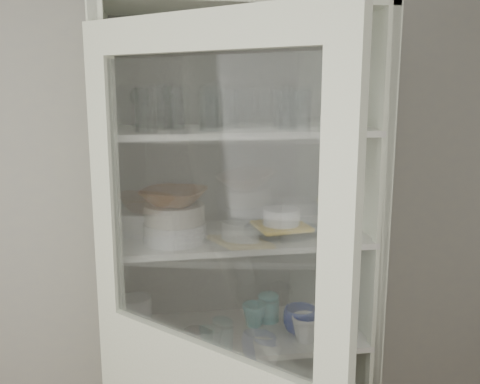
# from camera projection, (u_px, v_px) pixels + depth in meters

# --- Properties ---
(wall_back) EXTENTS (3.60, 0.02, 2.60)m
(wall_back) POSITION_uv_depth(u_px,v_px,m) (184.00, 211.00, 2.22)
(wall_back) COLOR #A19F99
(wall_back) RESTS_ON ground
(pantry_cabinet) EXTENTS (1.00, 0.45, 2.10)m
(pantry_cabinet) POSITION_uv_depth(u_px,v_px,m) (237.00, 304.00, 2.17)
(pantry_cabinet) COLOR silver
(pantry_cabinet) RESTS_ON floor
(tumbler_0) EXTENTS (0.09, 0.09, 0.15)m
(tumbler_0) POSITION_uv_depth(u_px,v_px,m) (146.00, 110.00, 1.75)
(tumbler_0) COLOR silver
(tumbler_0) RESTS_ON shelf_glass
(tumbler_1) EXTENTS (0.07, 0.07, 0.13)m
(tumbler_1) POSITION_uv_depth(u_px,v_px,m) (209.00, 112.00, 1.79)
(tumbler_1) COLOR silver
(tumbler_1) RESTS_ON shelf_glass
(tumbler_2) EXTENTS (0.09, 0.09, 0.15)m
(tumbler_2) POSITION_uv_depth(u_px,v_px,m) (212.00, 108.00, 1.82)
(tumbler_2) COLOR silver
(tumbler_2) RESTS_ON shelf_glass
(tumbler_3) EXTENTS (0.09, 0.09, 0.13)m
(tumbler_3) POSITION_uv_depth(u_px,v_px,m) (288.00, 111.00, 1.82)
(tumbler_3) COLOR silver
(tumbler_3) RESTS_ON shelf_glass
(tumbler_4) EXTENTS (0.09, 0.09, 0.14)m
(tumbler_4) POSITION_uv_depth(u_px,v_px,m) (283.00, 110.00, 1.87)
(tumbler_4) COLOR silver
(tumbler_4) RESTS_ON shelf_glass
(tumbler_5) EXTENTS (0.10, 0.10, 0.15)m
(tumbler_5) POSITION_uv_depth(u_px,v_px,m) (300.00, 108.00, 1.86)
(tumbler_5) COLOR silver
(tumbler_5) RESTS_ON shelf_glass
(tumbler_6) EXTENTS (0.09, 0.09, 0.14)m
(tumbler_6) POSITION_uv_depth(u_px,v_px,m) (336.00, 110.00, 1.86)
(tumbler_6) COLOR silver
(tumbler_6) RESTS_ON shelf_glass
(tumbler_7) EXTENTS (0.08, 0.08, 0.16)m
(tumbler_7) POSITION_uv_depth(u_px,v_px,m) (163.00, 106.00, 1.92)
(tumbler_7) COLOR silver
(tumbler_7) RESTS_ON shelf_glass
(tumbler_8) EXTENTS (0.09, 0.09, 0.15)m
(tumbler_8) POSITION_uv_depth(u_px,v_px,m) (161.00, 108.00, 1.87)
(tumbler_8) COLOR silver
(tumbler_8) RESTS_ON shelf_glass
(tumbler_9) EXTENTS (0.09, 0.09, 0.14)m
(tumbler_9) POSITION_uv_depth(u_px,v_px,m) (174.00, 108.00, 1.90)
(tumbler_9) COLOR silver
(tumbler_9) RESTS_ON shelf_glass
(tumbler_10) EXTENTS (0.08, 0.08, 0.13)m
(tumbler_10) POSITION_uv_depth(u_px,v_px,m) (229.00, 109.00, 1.93)
(tumbler_10) COLOR silver
(tumbler_10) RESTS_ON shelf_glass
(goblet_0) EXTENTS (0.07, 0.07, 0.16)m
(goblet_0) POSITION_uv_depth(u_px,v_px,m) (139.00, 105.00, 2.01)
(goblet_0) COLOR silver
(goblet_0) RESTS_ON shelf_glass
(goblet_1) EXTENTS (0.08, 0.08, 0.18)m
(goblet_1) POSITION_uv_depth(u_px,v_px,m) (214.00, 102.00, 2.01)
(goblet_1) COLOR silver
(goblet_1) RESTS_ON shelf_glass
(goblet_2) EXTENTS (0.07, 0.07, 0.16)m
(goblet_2) POSITION_uv_depth(u_px,v_px,m) (288.00, 104.00, 2.07)
(goblet_2) COLOR silver
(goblet_2) RESTS_ON shelf_glass
(goblet_3) EXTENTS (0.07, 0.07, 0.15)m
(goblet_3) POSITION_uv_depth(u_px,v_px,m) (302.00, 105.00, 2.08)
(goblet_3) COLOR silver
(goblet_3) RESTS_ON shelf_glass
(plate_stack_front) EXTENTS (0.23, 0.23, 0.07)m
(plate_stack_front) POSITION_uv_depth(u_px,v_px,m) (175.00, 232.00, 1.92)
(plate_stack_front) COLOR white
(plate_stack_front) RESTS_ON shelf_plates
(plate_stack_back) EXTENTS (0.22, 0.22, 0.08)m
(plate_stack_back) POSITION_uv_depth(u_px,v_px,m) (142.00, 220.00, 2.06)
(plate_stack_back) COLOR white
(plate_stack_back) RESTS_ON shelf_plates
(cream_bowl) EXTENTS (0.24, 0.24, 0.07)m
(cream_bowl) POSITION_uv_depth(u_px,v_px,m) (175.00, 213.00, 1.91)
(cream_bowl) COLOR beige
(cream_bowl) RESTS_ON plate_stack_front
(terracotta_bowl) EXTENTS (0.30, 0.30, 0.06)m
(terracotta_bowl) POSITION_uv_depth(u_px,v_px,m) (174.00, 197.00, 1.90)
(terracotta_bowl) COLOR brown
(terracotta_bowl) RESTS_ON cream_bowl
(glass_platter) EXTENTS (0.30, 0.30, 0.02)m
(glass_platter) POSITION_uv_depth(u_px,v_px,m) (281.00, 230.00, 2.05)
(glass_platter) COLOR silver
(glass_platter) RESTS_ON shelf_plates
(yellow_trivet) EXTENTS (0.21, 0.21, 0.01)m
(yellow_trivet) POSITION_uv_depth(u_px,v_px,m) (281.00, 226.00, 2.05)
(yellow_trivet) COLOR yellow
(yellow_trivet) RESTS_ON glass_platter
(white_ramekin) EXTENTS (0.16, 0.16, 0.06)m
(white_ramekin) POSITION_uv_depth(u_px,v_px,m) (281.00, 217.00, 2.04)
(white_ramekin) COLOR white
(white_ramekin) RESTS_ON yellow_trivet
(grey_bowl_stack) EXTENTS (0.13, 0.13, 0.16)m
(grey_bowl_stack) POSITION_uv_depth(u_px,v_px,m) (342.00, 207.00, 2.11)
(grey_bowl_stack) COLOR silver
(grey_bowl_stack) RESTS_ON shelf_plates
(mug_blue) EXTENTS (0.17, 0.17, 0.11)m
(mug_blue) POSITION_uv_depth(u_px,v_px,m) (300.00, 321.00, 2.08)
(mug_blue) COLOR navy
(mug_blue) RESTS_ON shelf_mugs
(mug_teal) EXTENTS (0.12, 0.12, 0.09)m
(mug_teal) POSITION_uv_depth(u_px,v_px,m) (254.00, 315.00, 2.15)
(mug_teal) COLOR teal
(mug_teal) RESTS_ON shelf_mugs
(mug_white) EXTENTS (0.12, 0.12, 0.10)m
(mug_white) POSITION_uv_depth(u_px,v_px,m) (306.00, 328.00, 2.02)
(mug_white) COLOR white
(mug_white) RESTS_ON shelf_mugs
(teal_jar) EXTENTS (0.09, 0.09, 0.11)m
(teal_jar) POSITION_uv_depth(u_px,v_px,m) (268.00, 308.00, 2.19)
(teal_jar) COLOR teal
(teal_jar) RESTS_ON shelf_mugs
(measuring_cups) EXTENTS (0.09, 0.09, 0.04)m
(measuring_cups) POSITION_uv_depth(u_px,v_px,m) (195.00, 335.00, 2.04)
(measuring_cups) COLOR silver
(measuring_cups) RESTS_ON shelf_mugs
(white_canister) EXTENTS (0.15, 0.15, 0.14)m
(white_canister) POSITION_uv_depth(u_px,v_px,m) (136.00, 315.00, 2.09)
(white_canister) COLOR white
(white_canister) RESTS_ON shelf_mugs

